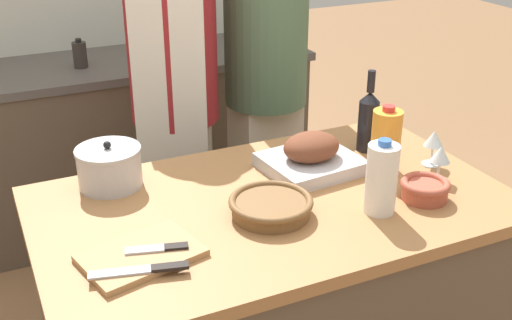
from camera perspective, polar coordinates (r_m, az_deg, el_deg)
kitchen_island at (r=2.18m, az=1.43°, el=-13.74°), size 1.41×0.84×0.88m
back_counter at (r=3.51m, az=-10.37°, el=1.85°), size 1.80×0.60×0.89m
roasting_pan at (r=2.11m, az=4.91°, el=0.33°), size 0.32×0.29×0.13m
wicker_basket at (r=1.84m, az=1.33°, el=-4.09°), size 0.24×0.24×0.05m
cutting_board at (r=1.69m, az=-10.16°, el=-8.35°), size 0.33×0.26×0.02m
stock_pot at (r=2.04m, az=-12.90°, el=-0.60°), size 0.20×0.20×0.15m
mixing_bowl at (r=1.99m, az=14.78°, el=-2.48°), size 0.15×0.15×0.06m
juice_jug at (r=2.11m, az=11.47°, el=1.67°), size 0.10×0.10×0.23m
milk_jug at (r=1.86m, az=11.09°, el=-1.62°), size 0.09×0.09×0.23m
wine_bottle_green at (r=2.26m, az=9.95°, el=3.57°), size 0.07×0.07×0.29m
wine_glass_left at (r=2.20m, az=15.53°, el=1.69°), size 0.06×0.06×0.12m
wine_glass_right at (r=2.10m, az=16.08°, el=0.35°), size 0.06×0.06×0.12m
knife_chef at (r=1.61m, az=-10.04°, el=-9.59°), size 0.24×0.09×0.01m
knife_paring at (r=1.69m, az=-8.61°, el=-7.76°), size 0.16×0.07×0.01m
condiment_bottle_tall at (r=3.25m, az=-15.39°, el=9.02°), size 0.07×0.07×0.14m
condiment_bottle_short at (r=3.29m, az=-5.45°, el=10.62°), size 0.05×0.05×0.21m
condiment_bottle_extra at (r=3.65m, az=-0.18°, el=12.19°), size 0.05×0.05×0.21m
person_cook_aproned at (r=2.67m, az=-7.27°, el=6.17°), size 0.38×0.40×1.72m
person_cook_guest at (r=2.82m, az=0.87°, el=7.56°), size 0.36×0.36×1.73m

